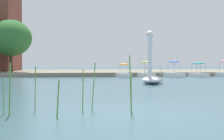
{
  "coord_description": "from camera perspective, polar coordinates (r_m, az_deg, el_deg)",
  "views": [
    {
      "loc": [
        -2.07,
        -8.87,
        1.29
      ],
      "look_at": [
        2.16,
        18.18,
        0.83
      ],
      "focal_mm": 53.27,
      "sensor_mm": 36.0,
      "label": 1
    }
  ],
  "objects": [
    {
      "name": "tree_sapling_by_fence",
      "position": [
        38.93,
        -16.97,
        5.26
      ],
      "size": [
        5.66,
        5.95,
        5.83
      ],
      "color": "#423323",
      "rests_on": "shore_bank_far"
    },
    {
      "name": "ground_plane",
      "position": [
        9.2,
        4.24,
        -7.08
      ],
      "size": [
        447.78,
        447.78,
        0.0
      ],
      "primitive_type": "plane",
      "color": "#385966"
    },
    {
      "name": "pedal_boat_lime",
      "position": [
        33.47,
        5.92,
        -0.45
      ],
      "size": [
        1.41,
        2.24,
        1.63
      ],
      "color": "white",
      "rests_on": "ground_plane"
    },
    {
      "name": "pedal_boat_orange",
      "position": [
        32.63,
        1.99,
        -0.6
      ],
      "size": [
        1.27,
        2.03,
        1.38
      ],
      "color": "white",
      "rests_on": "ground_plane"
    },
    {
      "name": "reed_clump_foreground",
      "position": [
        8.64,
        -6.94,
        -3.59
      ],
      "size": [
        3.38,
        1.23,
        1.51
      ],
      "color": "#568E38",
      "rests_on": "ground_plane"
    },
    {
      "name": "pedal_boat_teal",
      "position": [
        35.12,
        14.62,
        -0.4
      ],
      "size": [
        1.45,
        2.33,
        1.51
      ],
      "color": "white",
      "rests_on": "ground_plane"
    },
    {
      "name": "pedal_boat_blue",
      "position": [
        34.16,
        10.59,
        -0.47
      ],
      "size": [
        1.7,
        2.55,
        1.67
      ],
      "color": "white",
      "rests_on": "ground_plane"
    },
    {
      "name": "swan_boat",
      "position": [
        22.08,
        6.91,
        -0.8
      ],
      "size": [
        2.45,
        3.05,
        3.43
      ],
      "color": "white",
      "rests_on": "ground_plane"
    },
    {
      "name": "shore_bank_far",
      "position": [
        44.22,
        -6.19,
        -0.42
      ],
      "size": [
        151.54,
        20.86,
        0.44
      ],
      "primitive_type": "cube",
      "color": "slate",
      "rests_on": "ground_plane"
    }
  ]
}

